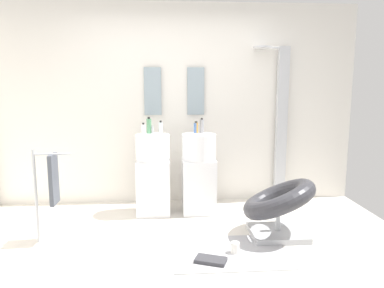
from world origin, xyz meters
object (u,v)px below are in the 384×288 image
Objects in this scene: coffee_mug at (235,247)px; soap_bottle_amber at (196,128)px; shower_column at (280,121)px; soap_bottle_green at (149,126)px; soap_bottle_blue at (196,128)px; towel_rack at (51,181)px; pedestal_sink_left at (153,174)px; soap_bottle_white at (143,130)px; soap_bottle_clear at (161,128)px; magazine_charcoal at (211,260)px; soap_bottle_grey at (202,126)px; lounge_chair at (279,204)px; pedestal_sink_right at (199,173)px.

soap_bottle_amber is (-0.25, 1.29, 0.98)m from coffee_mug.
soap_bottle_amber is at bearing -166.07° from shower_column.
soap_bottle_green reaches higher than coffee_mug.
soap_bottle_blue is 0.01m from soap_bottle_amber.
towel_rack is 1.90m from coffee_mug.
soap_bottle_white is (-0.10, -0.03, 0.55)m from pedestal_sink_left.
coffee_mug is 0.69× the size of soap_bottle_amber.
soap_bottle_clear reaches higher than soap_bottle_amber.
soap_bottle_green is 1.22× the size of soap_bottle_clear.
magazine_charcoal is at bearing -64.07° from soap_bottle_white.
soap_bottle_grey is (0.07, 0.02, 0.02)m from soap_bottle_amber.
magazine_charcoal is at bearing -89.73° from soap_bottle_blue.
lounge_chair is 5.22× the size of soap_bottle_green.
soap_bottle_clear is (-0.46, 0.05, 0.56)m from pedestal_sink_right.
soap_bottle_white is (-1.42, 0.78, 0.69)m from lounge_chair.
lounge_chair is at bearing -47.02° from pedestal_sink_right.
pedestal_sink_left is 1.03× the size of lounge_chair.
soap_bottle_amber reaches higher than towel_rack.
towel_rack is at bearing -149.30° from soap_bottle_blue.
soap_bottle_clear reaches higher than coffee_mug.
soap_bottle_clear is at bearing 129.27° from magazine_charcoal.
shower_column reaches higher than soap_bottle_clear.
shower_column is 20.07× the size of coffee_mug.
towel_rack is 1.38m from soap_bottle_green.
soap_bottle_grey is at bearing 9.10° from soap_bottle_clear.
shower_column is 10.31× the size of soap_bottle_green.
soap_bottle_white is 0.80× the size of soap_bottle_grey.
lounge_chair is at bearing 35.81° from coffee_mug.
towel_rack is 5.84× the size of soap_bottle_clear.
soap_bottle_clear is (1.08, 0.83, 0.42)m from towel_rack.
coffee_mug is at bearing 55.12° from magazine_charcoal.
soap_bottle_clear is (-0.43, -0.06, 0.01)m from soap_bottle_blue.
shower_column is at bearing 13.70° from soap_bottle_grey.
coffee_mug is at bearing -12.81° from towel_rack.
soap_bottle_green is at bearing 178.32° from soap_bottle_blue.
soap_bottle_amber reaches higher than lounge_chair.
soap_bottle_white is at bearing 151.20° from lounge_chair.
soap_bottle_white is at bearing -167.93° from soap_bottle_amber.
soap_bottle_green is 0.57m from soap_bottle_blue.
magazine_charcoal is (-1.15, -1.74, -1.05)m from shower_column.
coffee_mug is (-0.52, -0.38, -0.29)m from lounge_chair.
magazine_charcoal is 0.30m from coffee_mug.
soap_bottle_white reaches higher than lounge_chair.
shower_column is 2.16× the size of towel_rack.
coffee_mug is 1.72m from soap_bottle_clear.
shower_column reaches higher than towel_rack.
magazine_charcoal is 1.78m from soap_bottle_white.
soap_bottle_blue is 0.65m from soap_bottle_white.
towel_rack is (-1.53, -0.78, 0.14)m from pedestal_sink_right.
pedestal_sink_left is 6.60× the size of soap_bottle_clear.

